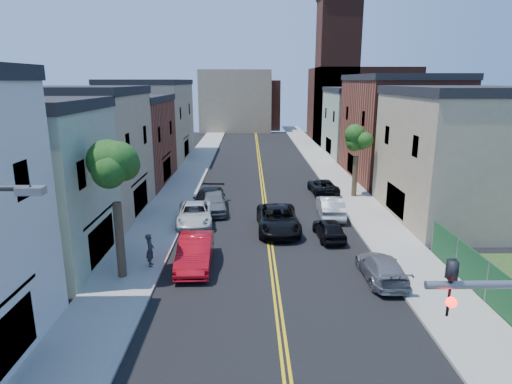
{
  "coord_description": "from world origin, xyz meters",
  "views": [
    {
      "loc": [
        -1.29,
        -7.02,
        10.01
      ],
      "look_at": [
        -0.8,
        24.23,
        2.0
      ],
      "focal_mm": 30.66,
      "sensor_mm": 36.0,
      "label": 1
    }
  ],
  "objects_px": {
    "dark_car_right_far": "(323,186)",
    "black_suv_lane": "(278,219)",
    "red_sedan": "(195,252)",
    "white_pickup": "(195,214)",
    "silver_car_right": "(330,206)",
    "grey_car_right": "(382,268)",
    "black_car_left": "(208,200)",
    "pedestrian_left": "(150,250)",
    "black_car_right": "(329,229)",
    "grey_car_left": "(214,202)"
  },
  "relations": [
    {
      "from": "white_pickup",
      "to": "black_suv_lane",
      "type": "relative_size",
      "value": 0.9
    },
    {
      "from": "white_pickup",
      "to": "black_suv_lane",
      "type": "bearing_deg",
      "value": -18.63
    },
    {
      "from": "white_pickup",
      "to": "dark_car_right_far",
      "type": "relative_size",
      "value": 1.13
    },
    {
      "from": "black_car_right",
      "to": "dark_car_right_far",
      "type": "height_order",
      "value": "black_car_right"
    },
    {
      "from": "pedestrian_left",
      "to": "black_car_right",
      "type": "bearing_deg",
      "value": -75.03
    },
    {
      "from": "silver_car_right",
      "to": "red_sedan",
      "type": "bearing_deg",
      "value": 47.37
    },
    {
      "from": "black_car_left",
      "to": "black_car_right",
      "type": "xyz_separation_m",
      "value": [
        8.44,
        -6.78,
        -0.12
      ]
    },
    {
      "from": "red_sedan",
      "to": "black_suv_lane",
      "type": "xyz_separation_m",
      "value": [
        4.93,
        5.85,
        -0.02
      ]
    },
    {
      "from": "dark_car_right_far",
      "to": "black_suv_lane",
      "type": "relative_size",
      "value": 0.79
    },
    {
      "from": "black_car_left",
      "to": "grey_car_left",
      "type": "bearing_deg",
      "value": -53.93
    },
    {
      "from": "red_sedan",
      "to": "dark_car_right_far",
      "type": "bearing_deg",
      "value": 57.38
    },
    {
      "from": "black_car_left",
      "to": "dark_car_right_far",
      "type": "relative_size",
      "value": 1.16
    },
    {
      "from": "black_suv_lane",
      "to": "pedestrian_left",
      "type": "xyz_separation_m",
      "value": [
        -7.35,
        -6.08,
        0.24
      ]
    },
    {
      "from": "black_suv_lane",
      "to": "grey_car_left",
      "type": "bearing_deg",
      "value": 136.17
    },
    {
      "from": "white_pickup",
      "to": "pedestrian_left",
      "type": "bearing_deg",
      "value": -105.33
    },
    {
      "from": "white_pickup",
      "to": "pedestrian_left",
      "type": "distance_m",
      "value": 7.75
    },
    {
      "from": "white_pickup",
      "to": "dark_car_right_far",
      "type": "height_order",
      "value": "white_pickup"
    },
    {
      "from": "grey_car_left",
      "to": "black_car_left",
      "type": "relative_size",
      "value": 0.89
    },
    {
      "from": "black_car_right",
      "to": "dark_car_right_far",
      "type": "relative_size",
      "value": 0.84
    },
    {
      "from": "black_car_left",
      "to": "dark_car_right_far",
      "type": "bearing_deg",
      "value": 31.13
    },
    {
      "from": "grey_car_right",
      "to": "black_suv_lane",
      "type": "height_order",
      "value": "black_suv_lane"
    },
    {
      "from": "white_pickup",
      "to": "silver_car_right",
      "type": "relative_size",
      "value": 1.09
    },
    {
      "from": "black_car_left",
      "to": "black_car_right",
      "type": "bearing_deg",
      "value": -34.17
    },
    {
      "from": "grey_car_left",
      "to": "black_car_right",
      "type": "xyz_separation_m",
      "value": [
        7.94,
        -5.97,
        -0.16
      ]
    },
    {
      "from": "dark_car_right_far",
      "to": "black_suv_lane",
      "type": "bearing_deg",
      "value": 60.75
    },
    {
      "from": "silver_car_right",
      "to": "grey_car_right",
      "type": "bearing_deg",
      "value": 96.6
    },
    {
      "from": "grey_car_left",
      "to": "black_suv_lane",
      "type": "xyz_separation_m",
      "value": [
        4.72,
        -4.37,
        0.0
      ]
    },
    {
      "from": "white_pickup",
      "to": "black_car_left",
      "type": "relative_size",
      "value": 0.98
    },
    {
      "from": "black_suv_lane",
      "to": "black_car_left",
      "type": "bearing_deg",
      "value": 134.16
    },
    {
      "from": "red_sedan",
      "to": "grey_car_left",
      "type": "distance_m",
      "value": 10.22
    },
    {
      "from": "white_pickup",
      "to": "grey_car_right",
      "type": "xyz_separation_m",
      "value": [
        10.7,
        -9.21,
        -0.08
      ]
    },
    {
      "from": "red_sedan",
      "to": "pedestrian_left",
      "type": "relative_size",
      "value": 2.81
    },
    {
      "from": "silver_car_right",
      "to": "pedestrian_left",
      "type": "height_order",
      "value": "pedestrian_left"
    },
    {
      "from": "black_car_left",
      "to": "silver_car_right",
      "type": "height_order",
      "value": "silver_car_right"
    },
    {
      "from": "grey_car_left",
      "to": "pedestrian_left",
      "type": "height_order",
      "value": "pedestrian_left"
    },
    {
      "from": "grey_car_left",
      "to": "black_car_left",
      "type": "bearing_deg",
      "value": 116.18
    },
    {
      "from": "black_suv_lane",
      "to": "white_pickup",
      "type": "bearing_deg",
      "value": 164.46
    },
    {
      "from": "grey_car_left",
      "to": "white_pickup",
      "type": "bearing_deg",
      "value": -116.92
    },
    {
      "from": "dark_car_right_far",
      "to": "silver_car_right",
      "type": "bearing_deg",
      "value": 80.91
    },
    {
      "from": "white_pickup",
      "to": "grey_car_left",
      "type": "height_order",
      "value": "grey_car_left"
    },
    {
      "from": "red_sedan",
      "to": "dark_car_right_far",
      "type": "distance_m",
      "value": 18.71
    },
    {
      "from": "black_car_right",
      "to": "silver_car_right",
      "type": "relative_size",
      "value": 0.81
    },
    {
      "from": "pedestrian_left",
      "to": "black_car_left",
      "type": "bearing_deg",
      "value": -18.73
    },
    {
      "from": "white_pickup",
      "to": "black_suv_lane",
      "type": "distance_m",
      "value": 6.04
    },
    {
      "from": "red_sedan",
      "to": "black_car_left",
      "type": "relative_size",
      "value": 0.94
    },
    {
      "from": "black_car_left",
      "to": "pedestrian_left",
      "type": "height_order",
      "value": "pedestrian_left"
    },
    {
      "from": "silver_car_right",
      "to": "dark_car_right_far",
      "type": "bearing_deg",
      "value": -92.08
    },
    {
      "from": "white_pickup",
      "to": "grey_car_right",
      "type": "relative_size",
      "value": 1.17
    },
    {
      "from": "white_pickup",
      "to": "pedestrian_left",
      "type": "height_order",
      "value": "pedestrian_left"
    },
    {
      "from": "black_car_left",
      "to": "grey_car_right",
      "type": "relative_size",
      "value": 1.2
    }
  ]
}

